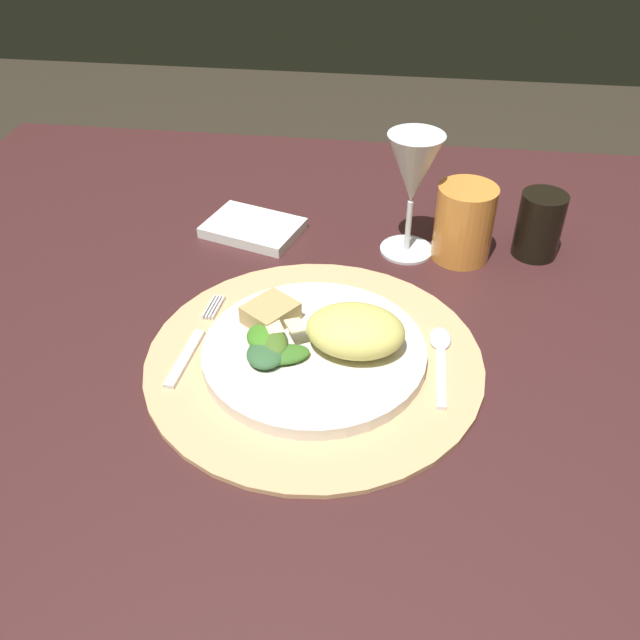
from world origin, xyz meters
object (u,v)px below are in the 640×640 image
object	(u,v)px
fork	(193,343)
napkin	(253,228)
amber_tumbler	(464,223)
spoon	(441,352)
dark_tumbler	(539,225)
wine_glass	(413,173)
dinner_plate	(314,352)
dining_table	(356,390)

from	to	relation	value
fork	napkin	bearing A→B (deg)	86.78
napkin	amber_tumbler	xyz separation A→B (m)	(0.29, -0.02, 0.04)
spoon	dark_tumbler	size ratio (longest dim) A/B	1.48
fork	wine_glass	xyz separation A→B (m)	(0.23, 0.24, 0.11)
wine_glass	amber_tumbler	size ratio (longest dim) A/B	1.64
dinner_plate	fork	xyz separation A→B (m)	(-0.14, 0.00, -0.01)
wine_glass	amber_tumbler	xyz separation A→B (m)	(0.07, -0.00, -0.07)
wine_glass	dining_table	bearing A→B (deg)	-106.40
fork	dark_tumbler	distance (m)	0.48
dining_table	dinner_plate	distance (m)	0.15
napkin	dinner_plate	bearing A→B (deg)	-64.74
spoon	wine_glass	size ratio (longest dim) A/B	0.79
dinner_plate	amber_tumbler	world-z (taller)	amber_tumbler
amber_tumbler	dark_tumbler	distance (m)	0.10
dark_tumbler	dining_table	bearing A→B (deg)	-140.02
wine_glass	dark_tumbler	xyz separation A→B (m)	(0.17, 0.02, -0.07)
fork	amber_tumbler	distance (m)	0.39
dinner_plate	fork	distance (m)	0.14
dining_table	dinner_plate	world-z (taller)	dinner_plate
spoon	wine_glass	world-z (taller)	wine_glass
fork	spoon	distance (m)	0.28
dinner_plate	fork	bearing A→B (deg)	178.81
napkin	spoon	bearing A→B (deg)	-42.21
dining_table	dark_tumbler	distance (m)	0.33
dark_tumbler	wine_glass	bearing A→B (deg)	-174.71
spoon	napkin	size ratio (longest dim) A/B	1.02
dinner_plate	amber_tumbler	bearing A→B (deg)	55.22
amber_tumbler	dark_tumbler	bearing A→B (deg)	10.77
spoon	dark_tumbler	bearing A→B (deg)	61.35
napkin	fork	bearing A→B (deg)	-93.22
dining_table	napkin	size ratio (longest dim) A/B	10.56
amber_tumbler	wine_glass	bearing A→B (deg)	177.48
napkin	wine_glass	distance (m)	0.25
wine_glass	amber_tumbler	bearing A→B (deg)	-2.52
wine_glass	amber_tumbler	distance (m)	0.10
spoon	napkin	bearing A→B (deg)	137.79
fork	wine_glass	distance (m)	0.35
dinner_plate	wine_glass	bearing A→B (deg)	68.73
napkin	amber_tumbler	distance (m)	0.30
dinner_plate	dark_tumbler	world-z (taller)	dark_tumbler
spoon	wine_glass	xyz separation A→B (m)	(-0.04, 0.22, 0.11)
dark_tumbler	fork	bearing A→B (deg)	-147.78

